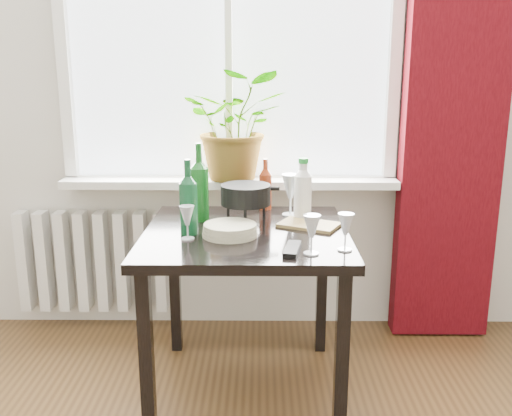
{
  "coord_description": "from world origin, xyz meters",
  "views": [
    {
      "loc": [
        0.16,
        -0.74,
        1.41
      ],
      "look_at": [
        0.14,
        1.55,
        0.84
      ],
      "focal_mm": 40.0,
      "sensor_mm": 36.0,
      "label": 1
    }
  ],
  "objects_px": {
    "bottle_amber": "(265,184)",
    "wineglass_back_left": "(191,193)",
    "wineglass_front_left": "(187,222)",
    "cutting_board": "(309,225)",
    "radiator": "(93,261)",
    "wine_bottle_right": "(199,182)",
    "wineglass_far_right": "(345,232)",
    "wineglass_back_center": "(290,194)",
    "fondue_pot": "(246,204)",
    "table": "(246,252)",
    "tv_remote": "(292,249)",
    "plate_stack": "(230,230)",
    "wineglass_front_right": "(312,234)",
    "cleaning_bottle": "(303,189)",
    "potted_plant": "(237,125)",
    "wine_bottle_left": "(188,197)"
  },
  "relations": [
    {
      "from": "wineglass_far_right",
      "to": "wineglass_front_left",
      "type": "distance_m",
      "value": 0.62
    },
    {
      "from": "wine_bottle_left",
      "to": "fondue_pot",
      "type": "bearing_deg",
      "value": 37.86
    },
    {
      "from": "table",
      "to": "cutting_board",
      "type": "relative_size",
      "value": 3.45
    },
    {
      "from": "plate_stack",
      "to": "tv_remote",
      "type": "xyz_separation_m",
      "value": [
        0.24,
        -0.2,
        -0.02
      ]
    },
    {
      "from": "wine_bottle_right",
      "to": "cutting_board",
      "type": "xyz_separation_m",
      "value": [
        0.48,
        -0.1,
        -0.17
      ]
    },
    {
      "from": "plate_stack",
      "to": "wineglass_back_left",
      "type": "bearing_deg",
      "value": 115.92
    },
    {
      "from": "fondue_pot",
      "to": "cutting_board",
      "type": "distance_m",
      "value": 0.29
    },
    {
      "from": "table",
      "to": "cleaning_bottle",
      "type": "xyz_separation_m",
      "value": [
        0.25,
        0.19,
        0.23
      ]
    },
    {
      "from": "cleaning_bottle",
      "to": "wineglass_front_right",
      "type": "xyz_separation_m",
      "value": [
        -0.0,
        -0.5,
        -0.06
      ]
    },
    {
      "from": "wine_bottle_right",
      "to": "plate_stack",
      "type": "relative_size",
      "value": 1.55
    },
    {
      "from": "wineglass_far_right",
      "to": "plate_stack",
      "type": "distance_m",
      "value": 0.48
    },
    {
      "from": "wine_bottle_left",
      "to": "wineglass_far_right",
      "type": "distance_m",
      "value": 0.65
    },
    {
      "from": "wine_bottle_right",
      "to": "wineglass_far_right",
      "type": "relative_size",
      "value": 2.4
    },
    {
      "from": "bottle_amber",
      "to": "wineglass_back_left",
      "type": "xyz_separation_m",
      "value": [
        -0.35,
        -0.02,
        -0.04
      ]
    },
    {
      "from": "wine_bottle_left",
      "to": "wine_bottle_right",
      "type": "distance_m",
      "value": 0.22
    },
    {
      "from": "potted_plant",
      "to": "fondue_pot",
      "type": "height_order",
      "value": "potted_plant"
    },
    {
      "from": "bottle_amber",
      "to": "cutting_board",
      "type": "height_order",
      "value": "bottle_amber"
    },
    {
      "from": "wineglass_front_left",
      "to": "cutting_board",
      "type": "relative_size",
      "value": 0.57
    },
    {
      "from": "tv_remote",
      "to": "potted_plant",
      "type": "bearing_deg",
      "value": 116.22
    },
    {
      "from": "fondue_pot",
      "to": "table",
      "type": "bearing_deg",
      "value": -103.01
    },
    {
      "from": "bottle_amber",
      "to": "wineglass_back_left",
      "type": "height_order",
      "value": "bottle_amber"
    },
    {
      "from": "radiator",
      "to": "wineglass_front_right",
      "type": "relative_size",
      "value": 5.27
    },
    {
      "from": "plate_stack",
      "to": "tv_remote",
      "type": "relative_size",
      "value": 1.34
    },
    {
      "from": "bottle_amber",
      "to": "tv_remote",
      "type": "relative_size",
      "value": 1.46
    },
    {
      "from": "table",
      "to": "wine_bottle_right",
      "type": "height_order",
      "value": "wine_bottle_right"
    },
    {
      "from": "wineglass_front_right",
      "to": "table",
      "type": "bearing_deg",
      "value": 129.16
    },
    {
      "from": "table",
      "to": "tv_remote",
      "type": "xyz_separation_m",
      "value": [
        0.18,
        -0.27,
        0.1
      ]
    },
    {
      "from": "radiator",
      "to": "bottle_amber",
      "type": "xyz_separation_m",
      "value": [
        0.93,
        -0.26,
        0.48
      ]
    },
    {
      "from": "wine_bottle_right",
      "to": "tv_remote",
      "type": "height_order",
      "value": "wine_bottle_right"
    },
    {
      "from": "wineglass_far_right",
      "to": "fondue_pot",
      "type": "relative_size",
      "value": 0.58
    },
    {
      "from": "wineglass_far_right",
      "to": "wineglass_back_center",
      "type": "distance_m",
      "value": 0.55
    },
    {
      "from": "wineglass_back_center",
      "to": "cutting_board",
      "type": "relative_size",
      "value": 0.8
    },
    {
      "from": "wineglass_back_left",
      "to": "wineglass_front_left",
      "type": "height_order",
      "value": "wineglass_back_left"
    },
    {
      "from": "wine_bottle_right",
      "to": "wineglass_far_right",
      "type": "height_order",
      "value": "wine_bottle_right"
    },
    {
      "from": "wineglass_front_left",
      "to": "wineglass_back_center",
      "type": "bearing_deg",
      "value": 41.8
    },
    {
      "from": "wine_bottle_left",
      "to": "wineglass_back_center",
      "type": "height_order",
      "value": "wine_bottle_left"
    },
    {
      "from": "wineglass_far_right",
      "to": "plate_stack",
      "type": "xyz_separation_m",
      "value": [
        -0.44,
        0.18,
        -0.05
      ]
    },
    {
      "from": "cleaning_bottle",
      "to": "wineglass_front_left",
      "type": "xyz_separation_m",
      "value": [
        -0.48,
        -0.32,
        -0.07
      ]
    },
    {
      "from": "bottle_amber",
      "to": "plate_stack",
      "type": "distance_m",
      "value": 0.48
    },
    {
      "from": "potted_plant",
      "to": "cutting_board",
      "type": "xyz_separation_m",
      "value": [
        0.33,
        -0.51,
        -0.37
      ]
    },
    {
      "from": "radiator",
      "to": "cutting_board",
      "type": "distance_m",
      "value": 1.3
    },
    {
      "from": "fondue_pot",
      "to": "wine_bottle_left",
      "type": "bearing_deg",
      "value": -156.94
    },
    {
      "from": "cutting_board",
      "to": "plate_stack",
      "type": "bearing_deg",
      "value": -156.23
    },
    {
      "from": "tv_remote",
      "to": "wine_bottle_right",
      "type": "bearing_deg",
      "value": 142.0
    },
    {
      "from": "wine_bottle_right",
      "to": "bottle_amber",
      "type": "distance_m",
      "value": 0.36
    },
    {
      "from": "wineglass_front_left",
      "to": "wineglass_back_left",
      "type": "bearing_deg",
      "value": 94.9
    },
    {
      "from": "cutting_board",
      "to": "tv_remote",
      "type": "bearing_deg",
      "value": -104.85
    },
    {
      "from": "wineglass_back_left",
      "to": "tv_remote",
      "type": "distance_m",
      "value": 0.77
    },
    {
      "from": "wine_bottle_right",
      "to": "wineglass_front_left",
      "type": "xyz_separation_m",
      "value": [
        -0.02,
        -0.29,
        -0.11
      ]
    },
    {
      "from": "wineglass_front_right",
      "to": "cutting_board",
      "type": "xyz_separation_m",
      "value": [
        0.02,
        0.38,
        -0.07
      ]
    }
  ]
}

